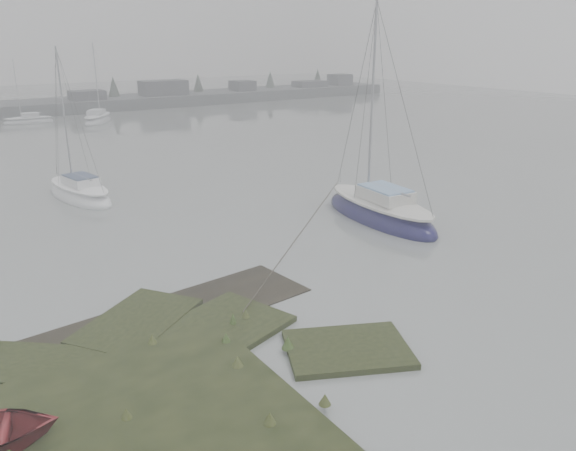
# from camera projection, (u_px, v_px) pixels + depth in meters

# --- Properties ---
(ground) EXTENTS (160.00, 160.00, 0.00)m
(ground) POSITION_uv_depth(u_px,v_px,m) (68.00, 166.00, 40.01)
(ground) COLOR gray
(ground) RESTS_ON ground
(far_shoreline) EXTENTS (60.00, 8.00, 4.15)m
(far_shoreline) POSITION_uv_depth(u_px,v_px,m) (208.00, 96.00, 79.04)
(far_shoreline) COLOR #4C4F51
(far_shoreline) RESTS_ON ground
(sailboat_main) EXTENTS (3.21, 8.08, 11.15)m
(sailboat_main) POSITION_uv_depth(u_px,v_px,m) (380.00, 213.00, 28.12)
(sailboat_main) COLOR #0F0C3E
(sailboat_main) RESTS_ON ground
(sailboat_white) EXTENTS (3.19, 6.58, 8.91)m
(sailboat_white) POSITION_uv_depth(u_px,v_px,m) (80.00, 194.00, 31.74)
(sailboat_white) COLOR white
(sailboat_white) RESTS_ON ground
(sailboat_far_b) EXTENTS (5.29, 6.36, 8.90)m
(sailboat_far_b) POSITION_uv_depth(u_px,v_px,m) (98.00, 120.00, 60.38)
(sailboat_far_b) COLOR #A9AEB3
(sailboat_far_b) RESTS_ON ground
(sailboat_far_c) EXTENTS (5.14, 1.97, 7.12)m
(sailboat_far_c) POSITION_uv_depth(u_px,v_px,m) (29.00, 121.00, 59.61)
(sailboat_far_c) COLOR #A6ABB0
(sailboat_far_c) RESTS_ON ground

